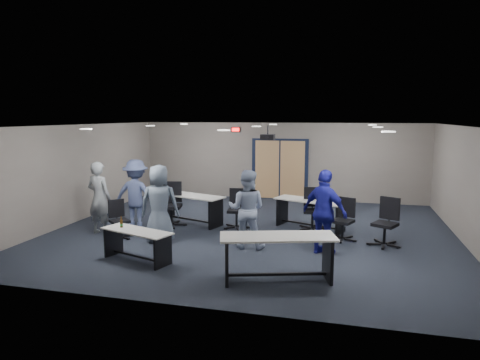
% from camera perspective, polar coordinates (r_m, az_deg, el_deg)
% --- Properties ---
extents(floor, '(10.00, 10.00, 0.00)m').
position_cam_1_polar(floor, '(11.06, 1.59, -6.87)').
color(floor, black).
rests_on(floor, ground).
extents(back_wall, '(10.00, 0.04, 2.70)m').
position_cam_1_polar(back_wall, '(15.17, 5.35, 2.51)').
color(back_wall, slate).
rests_on(back_wall, floor).
extents(front_wall, '(10.00, 0.04, 2.70)m').
position_cam_1_polar(front_wall, '(6.55, -7.10, -5.62)').
color(front_wall, slate).
rests_on(front_wall, floor).
extents(left_wall, '(0.04, 9.00, 2.70)m').
position_cam_1_polar(left_wall, '(12.83, -20.74, 0.88)').
color(left_wall, slate).
rests_on(left_wall, floor).
extents(right_wall, '(0.04, 9.00, 2.70)m').
position_cam_1_polar(right_wall, '(10.86, 28.31, -0.91)').
color(right_wall, slate).
rests_on(right_wall, floor).
extents(ceiling, '(10.00, 9.00, 0.04)m').
position_cam_1_polar(ceiling, '(10.66, 1.65, 7.25)').
color(ceiling, white).
rests_on(ceiling, back_wall).
extents(double_door, '(2.00, 0.07, 2.20)m').
position_cam_1_polar(double_door, '(15.17, 5.32, 1.37)').
color(double_door, black).
rests_on(double_door, back_wall).
extents(exit_sign, '(0.32, 0.07, 0.18)m').
position_cam_1_polar(exit_sign, '(15.37, -0.56, 6.74)').
color(exit_sign, black).
rests_on(exit_sign, back_wall).
extents(ceiling_projector, '(0.35, 0.32, 0.37)m').
position_cam_1_polar(ceiling_projector, '(11.10, 3.72, 5.77)').
color(ceiling_projector, black).
rests_on(ceiling_projector, ceiling).
extents(ceiling_can_lights, '(6.24, 5.74, 0.02)m').
position_cam_1_polar(ceiling_can_lights, '(10.91, 1.94, 7.13)').
color(ceiling_can_lights, white).
rests_on(ceiling_can_lights, ceiling).
extents(table_front_left, '(1.66, 0.99, 0.88)m').
position_cam_1_polar(table_front_left, '(9.05, -13.61, -7.73)').
color(table_front_left, beige).
rests_on(table_front_left, floor).
extents(table_front_right, '(2.16, 1.24, 0.83)m').
position_cam_1_polar(table_front_right, '(7.77, 5.03, -9.27)').
color(table_front_right, beige).
rests_on(table_front_right, floor).
extents(table_back_left, '(2.07, 1.26, 0.80)m').
position_cam_1_polar(table_back_left, '(11.84, -6.64, -3.19)').
color(table_back_left, beige).
rests_on(table_back_left, floor).
extents(table_back_right, '(1.99, 1.26, 0.89)m').
position_cam_1_polar(table_back_right, '(11.37, 9.40, -3.82)').
color(table_back_right, beige).
rests_on(table_back_right, floor).
extents(chair_back_a, '(0.89, 0.89, 1.18)m').
position_cam_1_polar(chair_back_a, '(11.58, -9.16, -3.26)').
color(chair_back_a, black).
rests_on(chair_back_a, floor).
extents(chair_back_b, '(0.73, 0.73, 1.04)m').
position_cam_1_polar(chair_back_b, '(11.24, -0.47, -3.89)').
color(chair_back_b, black).
rests_on(chair_back_b, floor).
extents(chair_back_c, '(0.77, 0.77, 1.09)m').
position_cam_1_polar(chair_back_c, '(11.25, 9.67, -3.87)').
color(chair_back_c, black).
rests_on(chair_back_c, floor).
extents(chair_back_d, '(0.83, 0.83, 1.01)m').
position_cam_1_polar(chair_back_d, '(10.47, 13.55, -5.15)').
color(chair_back_d, black).
rests_on(chair_back_d, floor).
extents(chair_loose_left, '(0.82, 0.82, 0.93)m').
position_cam_1_polar(chair_loose_left, '(10.75, -15.75, -5.10)').
color(chair_loose_left, black).
rests_on(chair_loose_left, floor).
extents(chair_loose_right, '(0.93, 0.93, 1.10)m').
position_cam_1_polar(chair_loose_right, '(10.27, 18.78, -5.38)').
color(chair_loose_right, black).
rests_on(chair_loose_right, floor).
extents(person_gray, '(0.72, 0.53, 1.83)m').
position_cam_1_polar(person_gray, '(11.22, -18.25, -2.29)').
color(person_gray, gray).
rests_on(person_gray, floor).
extents(person_plaid, '(1.00, 0.76, 1.83)m').
position_cam_1_polar(person_plaid, '(10.14, -10.69, -3.13)').
color(person_plaid, slate).
rests_on(person_plaid, floor).
extents(person_lightblue, '(0.86, 0.68, 1.76)m').
position_cam_1_polar(person_lightblue, '(9.57, 0.91, -3.88)').
color(person_lightblue, '#93A3C3').
rests_on(person_lightblue, floor).
extents(person_navy, '(1.15, 0.95, 1.83)m').
position_cam_1_polar(person_navy, '(9.27, 11.22, -4.26)').
color(person_navy, navy).
rests_on(person_navy, floor).
extents(person_back, '(1.24, 0.79, 1.83)m').
position_cam_1_polar(person_back, '(11.43, -13.68, -1.90)').
color(person_back, '#434E79').
rests_on(person_back, floor).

